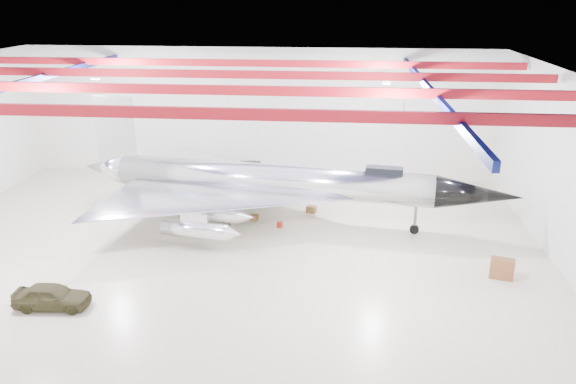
# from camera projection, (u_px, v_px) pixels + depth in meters

# --- Properties ---
(floor) EXTENTS (40.00, 40.00, 0.00)m
(floor) POSITION_uv_depth(u_px,v_px,m) (224.00, 246.00, 35.59)
(floor) COLOR beige
(floor) RESTS_ON ground
(wall_back) EXTENTS (40.00, 0.00, 40.00)m
(wall_back) POSITION_uv_depth(u_px,v_px,m) (258.00, 113.00, 47.82)
(wall_back) COLOR silver
(wall_back) RESTS_ON floor
(wall_right) EXTENTS (0.00, 30.00, 30.00)m
(wall_right) POSITION_uv_depth(u_px,v_px,m) (567.00, 173.00, 31.87)
(wall_right) COLOR silver
(wall_right) RESTS_ON floor
(ceiling) EXTENTS (40.00, 40.00, 0.00)m
(ceiling) POSITION_uv_depth(u_px,v_px,m) (217.00, 71.00, 31.91)
(ceiling) COLOR #0A0F38
(ceiling) RESTS_ON wall_back
(ceiling_structure) EXTENTS (39.50, 29.50, 1.08)m
(ceiling_structure) POSITION_uv_depth(u_px,v_px,m) (218.00, 83.00, 32.14)
(ceiling_structure) COLOR maroon
(ceiling_structure) RESTS_ON ceiling
(jet_aircraft) EXTENTS (30.67, 19.57, 8.37)m
(jet_aircraft) POSITION_uv_depth(u_px,v_px,m) (270.00, 184.00, 38.67)
(jet_aircraft) COLOR silver
(jet_aircraft) RESTS_ON floor
(jeep) EXTENTS (3.91, 1.75, 1.31)m
(jeep) POSITION_uv_depth(u_px,v_px,m) (52.00, 296.00, 28.45)
(jeep) COLOR #38331C
(jeep) RESTS_ON floor
(desk) EXTENTS (1.40, 0.94, 1.18)m
(desk) POSITION_uv_depth(u_px,v_px,m) (502.00, 269.00, 31.44)
(desk) COLOR brown
(desk) RESTS_ON floor
(crate_ply) EXTENTS (0.61, 0.50, 0.40)m
(crate_ply) POSITION_uv_depth(u_px,v_px,m) (185.00, 222.00, 38.80)
(crate_ply) COLOR olive
(crate_ply) RESTS_ON floor
(toolbox_red) EXTENTS (0.51, 0.41, 0.35)m
(toolbox_red) POSITION_uv_depth(u_px,v_px,m) (233.00, 194.00, 44.30)
(toolbox_red) COLOR #AB2011
(toolbox_red) RESTS_ON floor
(engine_drum) EXTENTS (0.67, 0.67, 0.49)m
(engine_drum) POSITION_uv_depth(u_px,v_px,m) (227.00, 225.00, 38.23)
(engine_drum) COLOR #59595B
(engine_drum) RESTS_ON floor
(parts_bin) EXTENTS (0.81, 0.72, 0.48)m
(parts_bin) POSITION_uv_depth(u_px,v_px,m) (311.00, 209.00, 41.06)
(parts_bin) COLOR olive
(parts_bin) RESTS_ON floor
(crate_small) EXTENTS (0.43, 0.36, 0.28)m
(crate_small) POSITION_uv_depth(u_px,v_px,m) (116.00, 207.00, 41.80)
(crate_small) COLOR #59595B
(crate_small) RESTS_ON floor
(tool_chest) EXTENTS (0.53, 0.53, 0.37)m
(tool_chest) POSITION_uv_depth(u_px,v_px,m) (280.00, 225.00, 38.44)
(tool_chest) COLOR #AB2011
(tool_chest) RESTS_ON floor
(oil_barrel) EXTENTS (0.63, 0.54, 0.39)m
(oil_barrel) POSITION_uv_depth(u_px,v_px,m) (254.00, 217.00, 39.67)
(oil_barrel) COLOR olive
(oil_barrel) RESTS_ON floor
(spares_box) EXTENTS (0.57, 0.57, 0.39)m
(spares_box) POSITION_uv_depth(u_px,v_px,m) (277.00, 199.00, 43.31)
(spares_box) COLOR #59595B
(spares_box) RESTS_ON floor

